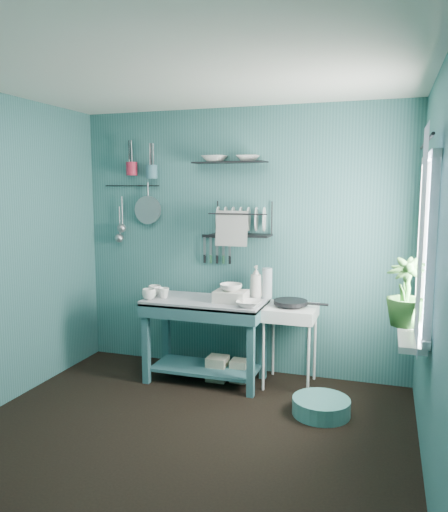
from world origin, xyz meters
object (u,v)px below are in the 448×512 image
(utensil_cup_magenta, at_px, (132,169))
(colander, at_px, (148,210))
(dish_rack, at_px, (241,219))
(storage_tin_small, at_px, (239,371))
(work_counter, at_px, (205,340))
(frying_pan, at_px, (291,302))
(water_bottle, at_px, (267,283))
(potted_plant, at_px, (406,292))
(soap_bottle, at_px, (256,282))
(floor_basin, at_px, (321,407))
(mug_mid, at_px, (164,293))
(mug_right, at_px, (155,291))
(storage_tin_large, at_px, (218,368))
(utensil_cup_teal, at_px, (152,172))
(wash_tub, at_px, (231,296))
(mug_left, at_px, (149,294))

(utensil_cup_magenta, height_order, colander, utensil_cup_magenta)
(dish_rack, xyz_separation_m, storage_tin_small, (0.05, -0.20, -1.38))
(work_counter, bearing_deg, colander, 160.63)
(frying_pan, bearing_deg, utensil_cup_magenta, 173.50)
(water_bottle, xyz_separation_m, potted_plant, (1.15, -0.83, 0.16))
(soap_bottle, bearing_deg, floor_basin, -40.22)
(floor_basin, bearing_deg, work_counter, 161.12)
(mug_mid, distance_m, colander, 0.92)
(mug_right, bearing_deg, storage_tin_large, 4.76)
(utensil_cup_teal, xyz_separation_m, colander, (-0.07, 0.03, -0.37))
(mug_right, bearing_deg, mug_mid, -26.57)
(mug_mid, relative_size, colander, 0.36)
(wash_tub, bearing_deg, potted_plant, -22.69)
(utensil_cup_teal, bearing_deg, mug_mid, -53.24)
(mug_mid, distance_m, water_bottle, 0.95)
(frying_pan, bearing_deg, colander, 171.72)
(mug_mid, distance_m, frying_pan, 1.15)
(mug_left, distance_m, wash_tub, 0.74)
(potted_plant, relative_size, storage_tin_large, 2.12)
(utensil_cup_magenta, xyz_separation_m, storage_tin_small, (1.19, -0.25, -1.85))
(utensil_cup_magenta, distance_m, utensil_cup_teal, 0.22)
(water_bottle, xyz_separation_m, storage_tin_small, (-0.22, -0.14, -0.80))
(colander, bearing_deg, mug_left, -63.72)
(mug_left, bearing_deg, utensil_cup_teal, 111.31)
(mug_left, relative_size, floor_basin, 0.27)
(water_bottle, height_order, storage_tin_small, water_bottle)
(mug_left, xyz_separation_m, floor_basin, (1.58, -0.22, -0.75))
(dish_rack, xyz_separation_m, utensil_cup_magenta, (-1.14, 0.05, 0.47))
(wash_tub, bearing_deg, soap_bottle, 52.31)
(water_bottle, relative_size, potted_plant, 0.60)
(frying_pan, bearing_deg, soap_bottle, 170.21)
(wash_tub, xyz_separation_m, water_bottle, (0.27, 0.24, 0.09))
(storage_tin_small, bearing_deg, mug_right, -174.29)
(mug_mid, xyz_separation_m, storage_tin_large, (0.48, 0.11, -0.70))
(soap_bottle, distance_m, frying_pan, 0.37)
(mug_left, relative_size, mug_mid, 1.23)
(wash_tub, relative_size, storage_tin_large, 1.27)
(dish_rack, relative_size, storage_tin_small, 2.75)
(storage_tin_small, bearing_deg, potted_plant, -26.86)
(mug_right, relative_size, soap_bottle, 0.41)
(work_counter, xyz_separation_m, colander, (-0.74, 0.36, 1.16))
(wash_tub, height_order, colander, colander)
(colander, distance_m, floor_basin, 2.47)
(work_counter, relative_size, mug_left, 8.75)
(work_counter, height_order, mug_right, mug_right)
(soap_bottle, bearing_deg, potted_plant, -33.07)
(work_counter, relative_size, mug_right, 8.75)
(water_bottle, xyz_separation_m, colander, (-1.26, 0.14, 0.64))
(storage_tin_small, xyz_separation_m, floor_basin, (0.80, -0.46, -0.04))
(wash_tub, distance_m, floor_basin, 1.19)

